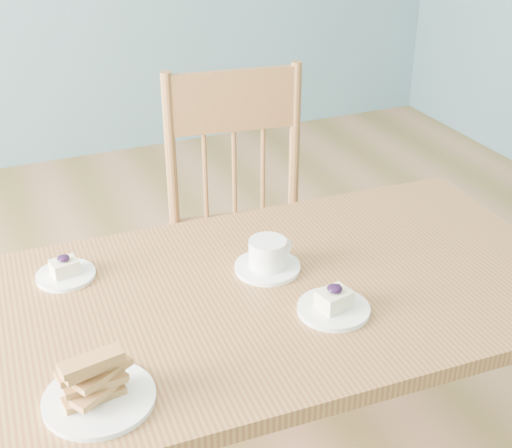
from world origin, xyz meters
name	(u,v)px	position (x,y,z in m)	size (l,w,h in m)	color
dining_table	(288,310)	(0.27, -0.19, 0.65)	(1.37, 0.82, 0.72)	olive
dining_chair	(246,229)	(0.42, 0.43, 0.52)	(0.52, 0.50, 1.01)	olive
cheesecake_plate_near	(334,305)	(0.31, -0.33, 0.74)	(0.16, 0.16, 0.07)	white
cheesecake_plate_far	(65,272)	(-0.20, 0.04, 0.73)	(0.14, 0.14, 0.06)	white
coffee_cup	(268,257)	(0.25, -0.11, 0.75)	(0.16, 0.16, 0.08)	white
biscotti_plate	(97,385)	(-0.22, -0.41, 0.76)	(0.21, 0.21, 0.11)	white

